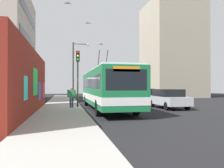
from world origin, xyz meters
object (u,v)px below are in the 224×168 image
city_bus (106,87)px  parked_car_red (128,94)px  pedestrian_at_curb (72,96)px  parked_car_silver (168,98)px  street_lamp (75,67)px  parked_car_navy (143,95)px  traffic_light (78,69)px

city_bus → parked_car_red: (11.79, -5.20, -0.89)m
parked_car_red → pedestrian_at_curb: (-11.12, 7.85, 0.24)m
city_bus → parked_car_red: city_bus is taller
parked_car_silver → street_lamp: street_lamp is taller
city_bus → street_lamp: street_lamp is taller
city_bus → parked_car_navy: size_ratio=2.63×
traffic_light → parked_car_silver: bearing=-97.9°
parked_car_silver → traffic_light: traffic_light is taller
parked_car_red → traffic_light: size_ratio=0.99×
parked_car_navy → traffic_light: bearing=123.9°
parked_car_navy → traffic_light: size_ratio=1.00×
pedestrian_at_curb → street_lamp: (7.41, -0.61, 2.87)m
parked_car_navy → street_lamp: size_ratio=0.69×
parked_car_red → pedestrian_at_curb: pedestrian_at_curb is taller
street_lamp → parked_car_silver: bearing=-138.5°
parked_car_red → traffic_light: bearing=145.9°
traffic_light → street_lamp: bearing=-0.9°
parked_car_red → parked_car_silver: bearing=-180.0°
parked_car_silver → parked_car_navy: same height
pedestrian_at_curb → parked_car_red: bearing=-35.2°
parked_car_navy → street_lamp: bearing=73.0°
traffic_light → street_lamp: 7.20m
parked_car_red → traffic_light: (-10.87, 7.35, 2.34)m
parked_car_navy → street_lamp: 8.18m
parked_car_red → city_bus: bearing=156.2°
city_bus → pedestrian_at_curb: bearing=75.7°
pedestrian_at_curb → traffic_light: size_ratio=0.35×
city_bus → pedestrian_at_curb: (0.67, 2.65, -0.64)m
parked_car_navy → parked_car_red: bearing=0.0°
parked_car_navy → pedestrian_at_curb: 9.41m
parked_car_navy → street_lamp: (2.21, 7.24, 3.11)m
city_bus → traffic_light: 2.75m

